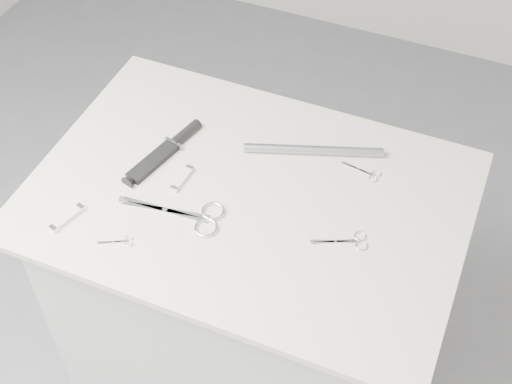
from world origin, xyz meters
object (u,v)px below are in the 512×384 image
at_px(tiny_scissors, 120,242).
at_px(pocket_knife_a, 67,218).
at_px(sheathed_knife, 168,148).
at_px(metal_rail, 313,150).
at_px(plinth, 250,305).
at_px(large_shears, 193,216).
at_px(embroidery_scissors_a, 350,241).
at_px(embroidery_scissors_b, 367,173).
at_px(pocket_knife_b, 182,179).

distance_m(tiny_scissors, pocket_knife_a, 0.14).
bearing_deg(sheathed_knife, pocket_knife_a, 173.24).
distance_m(sheathed_knife, metal_rail, 0.35).
height_order(plinth, large_shears, large_shears).
bearing_deg(tiny_scissors, sheathed_knife, 69.09).
bearing_deg(pocket_knife_a, embroidery_scissors_a, -56.92).
height_order(plinth, embroidery_scissors_b, embroidery_scissors_b).
xyz_separation_m(sheathed_knife, pocket_knife_a, (-0.11, -0.28, -0.00)).
relative_size(large_shears, tiny_scissors, 3.25).
bearing_deg(pocket_knife_a, plinth, -40.24).
distance_m(embroidery_scissors_b, pocket_knife_b, 0.44).
xyz_separation_m(embroidery_scissors_a, tiny_scissors, (-0.46, -0.19, -0.00)).
bearing_deg(pocket_knife_b, plinth, -78.91).
distance_m(embroidery_scissors_a, tiny_scissors, 0.50).
xyz_separation_m(large_shears, pocket_knife_b, (-0.07, 0.09, 0.00)).
xyz_separation_m(large_shears, metal_rail, (0.18, 0.29, 0.01)).
height_order(plinth, tiny_scissors, tiny_scissors).
height_order(embroidery_scissors_a, pocket_knife_a, pocket_knife_a).
distance_m(large_shears, embroidery_scissors_a, 0.35).
bearing_deg(embroidery_scissors_a, plinth, 146.28).
bearing_deg(embroidery_scissors_b, large_shears, -129.79).
bearing_deg(metal_rail, embroidery_scissors_b, -5.62).
xyz_separation_m(plinth, pocket_knife_b, (-0.16, -0.02, 0.48)).
xyz_separation_m(plinth, large_shears, (-0.09, -0.11, 0.47)).
height_order(plinth, metal_rail, metal_rail).
height_order(large_shears, pocket_knife_a, pocket_knife_a).
bearing_deg(embroidery_scissors_b, plinth, -135.39).
distance_m(large_shears, pocket_knife_a, 0.28).
bearing_deg(large_shears, sheathed_knife, 125.42).
xyz_separation_m(embroidery_scissors_b, sheathed_knife, (-0.47, -0.11, 0.01)).
xyz_separation_m(embroidery_scissors_a, pocket_knife_a, (-0.60, -0.18, 0.00)).
relative_size(embroidery_scissors_b, pocket_knife_a, 1.07).
distance_m(embroidery_scissors_b, tiny_scissors, 0.59).
xyz_separation_m(pocket_knife_a, pocket_knife_b, (0.18, 0.21, -0.00)).
distance_m(plinth, embroidery_scissors_a, 0.54).
height_order(pocket_knife_a, metal_rail, metal_rail).
bearing_deg(sheathed_knife, embroidery_scissors_b, -61.96).
bearing_deg(pocket_knife_b, metal_rail, -47.87).
xyz_separation_m(plinth, metal_rail, (0.09, 0.18, 0.48)).
bearing_deg(embroidery_scissors_a, sheathed_knife, 144.87).
bearing_deg(plinth, pocket_knife_a, -146.35).
xyz_separation_m(embroidery_scissors_b, tiny_scissors, (-0.44, -0.41, -0.00)).
xyz_separation_m(plinth, sheathed_knife, (-0.23, 0.05, 0.48)).
bearing_deg(large_shears, tiny_scissors, -139.37).
distance_m(embroidery_scissors_b, pocket_knife_a, 0.70).
relative_size(large_shears, embroidery_scissors_a, 1.97).
bearing_deg(sheathed_knife, plinth, -88.37).
relative_size(embroidery_scissors_b, tiny_scissors, 1.33).
bearing_deg(embroidery_scissors_b, pocket_knife_a, -136.54).
bearing_deg(pocket_knife_b, embroidery_scissors_b, -60.83).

